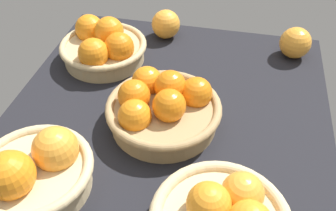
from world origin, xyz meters
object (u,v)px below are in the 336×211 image
Objects in this scene: loose_orange_front_gap at (295,43)px; basket_center at (162,106)px; loose_orange_back_gap at (166,24)px; basket_far_right at (103,46)px; basket_far_left at (35,171)px.

basket_center is at bearing 137.72° from loose_orange_front_gap.
loose_orange_front_gap is at bearing -42.28° from basket_center.
loose_orange_front_gap is at bearing -93.74° from loose_orange_back_gap.
basket_far_right is 2.75× the size of loose_orange_front_gap.
basket_center is 2.99× the size of loose_orange_front_gap.
basket_far_right is at bearing 46.03° from basket_center.
basket_center is 34.61cm from loose_orange_back_gap.
loose_orange_front_gap is (12.45, -48.69, -0.12)cm from basket_far_right.
basket_far_right is at bearing 104.35° from loose_orange_front_gap.
loose_orange_front_gap is 1.02× the size of loose_orange_back_gap.
basket_far_right is at bearing 138.03° from loose_orange_back_gap.
basket_far_right reaches higher than loose_orange_back_gap.
basket_far_left is 2.63× the size of loose_orange_back_gap.
basket_far_left is at bearing 138.83° from loose_orange_front_gap.
basket_far_left reaches higher than loose_orange_front_gap.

